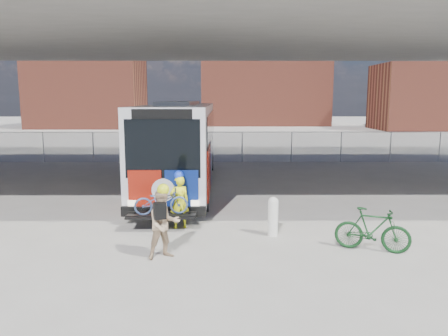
{
  "coord_description": "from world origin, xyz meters",
  "views": [
    {
      "loc": [
        -0.26,
        -14.24,
        3.8
      ],
      "look_at": [
        -0.17,
        -0.39,
        1.6
      ],
      "focal_mm": 35.0,
      "sensor_mm": 36.0,
      "label": 1
    }
  ],
  "objects_px": {
    "bollard": "(273,215)",
    "cyclist_hivis": "(179,201)",
    "bike_parked": "(372,230)",
    "cyclist_tan": "(164,223)",
    "bus": "(181,138)"
  },
  "relations": [
    {
      "from": "bollard",
      "to": "bike_parked",
      "type": "distance_m",
      "value": 2.67
    },
    {
      "from": "bollard",
      "to": "bike_parked",
      "type": "relative_size",
      "value": 0.6
    },
    {
      "from": "bus",
      "to": "cyclist_tan",
      "type": "bearing_deg",
      "value": -87.62
    },
    {
      "from": "bus",
      "to": "cyclist_hivis",
      "type": "xyz_separation_m",
      "value": [
        0.5,
        -6.34,
        -1.27
      ]
    },
    {
      "from": "bus",
      "to": "cyclist_hivis",
      "type": "relative_size",
      "value": 7.45
    },
    {
      "from": "bus",
      "to": "bollard",
      "type": "xyz_separation_m",
      "value": [
        3.18,
        -7.08,
        -1.52
      ]
    },
    {
      "from": "bus",
      "to": "cyclist_hivis",
      "type": "bearing_deg",
      "value": -85.48
    },
    {
      "from": "cyclist_tan",
      "to": "bike_parked",
      "type": "bearing_deg",
      "value": -20.97
    },
    {
      "from": "cyclist_tan",
      "to": "bike_parked",
      "type": "relative_size",
      "value": 0.99
    },
    {
      "from": "cyclist_tan",
      "to": "bike_parked",
      "type": "xyz_separation_m",
      "value": [
        5.17,
        0.45,
        -0.31
      ]
    },
    {
      "from": "cyclist_tan",
      "to": "cyclist_hivis",
      "type": "bearing_deg",
      "value": 60.87
    },
    {
      "from": "bollard",
      "to": "cyclist_hivis",
      "type": "distance_m",
      "value": 2.79
    },
    {
      "from": "bus",
      "to": "bollard",
      "type": "distance_m",
      "value": 7.91
    },
    {
      "from": "bus",
      "to": "cyclist_hivis",
      "type": "height_order",
      "value": "bus"
    },
    {
      "from": "cyclist_tan",
      "to": "bollard",
      "type": "bearing_deg",
      "value": 5.41
    }
  ]
}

